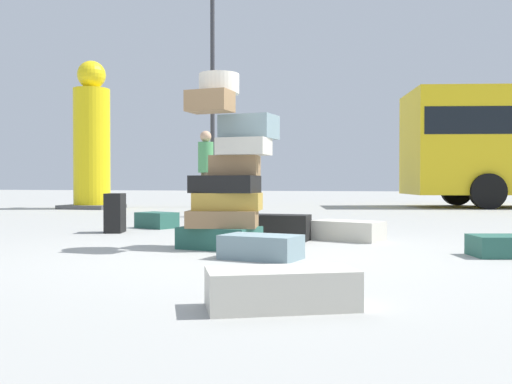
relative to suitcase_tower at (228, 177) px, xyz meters
name	(u,v)px	position (x,y,z in m)	size (l,w,h in m)	color
ground_plane	(253,254)	(0.37, -0.38, -0.72)	(80.00, 80.00, 0.00)	#9E9E99
suitcase_tower	(228,177)	(0.00, 0.00, 0.00)	(0.95, 0.76, 1.77)	#26594C
suitcase_cream_white_trunk	(281,289)	(1.12, -2.53, -0.62)	(0.78, 0.36, 0.21)	beige
suitcase_black_behind_tower	(115,213)	(-2.01, 1.31, -0.46)	(0.22, 0.35, 0.52)	black
suitcase_black_left_side	(279,227)	(0.32, 0.93, -0.58)	(0.71, 0.34, 0.29)	black
suitcase_teal_upright_blue	(501,246)	(2.58, 0.02, -0.63)	(0.51, 0.41, 0.19)	#26594C
suitcase_cream_foreground_near	(348,231)	(1.10, 1.11, -0.61)	(0.77, 0.42, 0.22)	beige
suitcase_teal_foreground_far	(157,220)	(-1.80, 2.16, -0.61)	(0.54, 0.39, 0.23)	#26594C
suitcase_slate_right_side	(261,247)	(0.53, -0.70, -0.62)	(0.67, 0.40, 0.21)	gray
person_bearded_onlooker	(206,165)	(-2.06, 4.93, 0.29)	(0.30, 0.30, 1.68)	brown
yellow_dummy_statue	(92,143)	(-6.09, 7.43, 0.96)	(1.29, 1.29, 3.79)	yellow
lamp_post	(212,45)	(-3.43, 9.20, 3.71)	(0.36, 0.36, 6.92)	#333338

